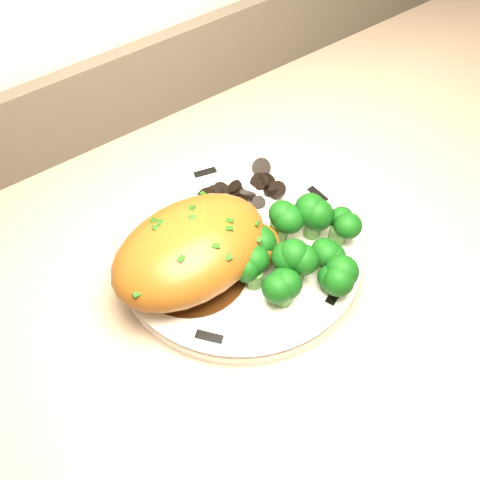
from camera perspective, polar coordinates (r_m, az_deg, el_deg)
counter at (r=1.25m, az=16.41°, el=-7.49°), size 2.21×0.73×1.07m
plate at (r=0.69m, az=0.00°, el=-0.97°), size 0.29×0.29×0.02m
rim_accent_0 at (r=0.74m, az=7.38°, el=4.29°), size 0.01×0.03×0.00m
rim_accent_1 at (r=0.76m, az=-3.32°, el=6.40°), size 0.03×0.02×0.00m
rim_accent_2 at (r=0.69m, az=-10.14°, el=-0.89°), size 0.02×0.03×0.00m
rim_accent_3 at (r=0.62m, az=-2.94°, el=-9.17°), size 0.03×0.03×0.00m
rim_accent_4 at (r=0.65m, az=9.02°, el=-5.10°), size 0.03×0.02×0.00m
gravy_pool at (r=0.67m, az=-4.59°, el=-2.77°), size 0.13×0.13×0.00m
chicken_breast at (r=0.64m, az=-4.16°, el=-0.97°), size 0.19×0.14×0.07m
mushroom_pile at (r=0.72m, az=0.15°, el=3.66°), size 0.10×0.07×0.03m
broccoli_florets at (r=0.65m, az=5.61°, el=-0.93°), size 0.14×0.12×0.05m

